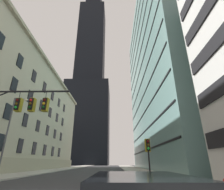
{
  "coord_description": "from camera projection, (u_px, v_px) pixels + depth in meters",
  "views": [
    {
      "loc": [
        4.17,
        -9.36,
        1.6
      ],
      "look_at": [
        3.61,
        27.88,
        16.68
      ],
      "focal_mm": 26.58,
      "sensor_mm": 36.0,
      "label": 1
    }
  ],
  "objects": [
    {
      "name": "traffic_signal_mast",
      "position": [
        12.0,
        112.0,
        12.34
      ],
      "size": [
        7.65,
        0.63,
        6.79
      ],
      "color": "black",
      "rests_on": "sidewalk_left"
    },
    {
      "name": "traffic_light_near_right",
      "position": [
        148.0,
        147.0,
        13.91
      ],
      "size": [
        0.4,
        0.63,
        3.29
      ],
      "color": "black",
      "rests_on": "sidewalk_right"
    },
    {
      "name": "dark_skyscraper",
      "position": [
        91.0,
        62.0,
        121.01
      ],
      "size": [
        27.12,
        27.12,
        228.47
      ],
      "color": "black",
      "rests_on": "ground"
    },
    {
      "name": "station_building",
      "position": [
        1.0,
        109.0,
        33.67
      ],
      "size": [
        16.69,
        57.21,
        23.09
      ],
      "color": "#B2A88E",
      "rests_on": "ground"
    },
    {
      "name": "glass_office_midrise",
      "position": [
        169.0,
        73.0,
        44.12
      ],
      "size": [
        15.92,
        44.0,
        47.4
      ],
      "color": "gray",
      "rests_on": "ground"
    },
    {
      "name": "street_lamppost",
      "position": [
        10.0,
        128.0,
        19.49
      ],
      "size": [
        1.78,
        0.32,
        8.95
      ],
      "color": "#47474C",
      "rests_on": "sidewalk_left"
    }
  ]
}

